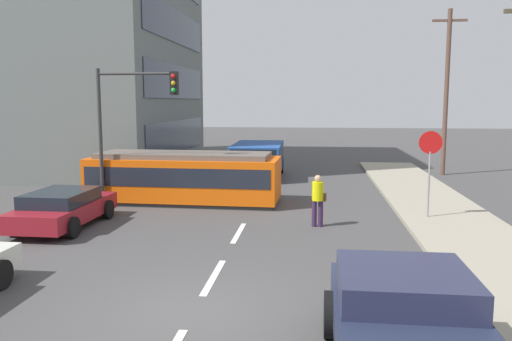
% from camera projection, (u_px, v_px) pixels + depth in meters
% --- Properties ---
extents(ground_plane, '(120.00, 120.00, 0.00)m').
position_uv_depth(ground_plane, '(254.00, 207.00, 19.69)').
color(ground_plane, '#454444').
extents(sidewalk_curb_right, '(3.20, 36.00, 0.14)m').
position_uv_depth(sidewalk_curb_right, '(470.00, 237.00, 15.00)').
color(sidewalk_curb_right, '#9D9581').
rests_on(sidewalk_curb_right, ground).
extents(lane_stripe_1, '(0.16, 2.40, 0.01)m').
position_uv_depth(lane_stripe_1, '(214.00, 277.00, 11.81)').
color(lane_stripe_1, silver).
rests_on(lane_stripe_1, ground).
extents(lane_stripe_2, '(0.16, 2.40, 0.01)m').
position_uv_depth(lane_stripe_2, '(239.00, 233.00, 15.75)').
color(lane_stripe_2, silver).
rests_on(lane_stripe_2, ground).
extents(lane_stripe_3, '(0.16, 2.40, 0.01)m').
position_uv_depth(lane_stripe_3, '(268.00, 180.00, 26.16)').
color(lane_stripe_3, silver).
rests_on(lane_stripe_3, ground).
extents(lane_stripe_4, '(0.16, 2.40, 0.01)m').
position_uv_depth(lane_stripe_4, '(277.00, 166.00, 32.07)').
color(lane_stripe_4, silver).
rests_on(lane_stripe_4, ground).
extents(corner_building, '(14.83, 14.41, 19.20)m').
position_uv_depth(corner_building, '(54.00, 6.00, 30.50)').
color(corner_building, slate).
rests_on(corner_building, ground).
extents(streetcar_tram, '(7.54, 2.77, 1.99)m').
position_uv_depth(streetcar_tram, '(184.00, 177.00, 20.42)').
color(streetcar_tram, '#EB580A').
rests_on(streetcar_tram, ground).
extents(city_bus, '(2.60, 5.10, 1.77)m').
position_uv_depth(city_bus, '(258.00, 158.00, 27.30)').
color(city_bus, '#214B99').
rests_on(city_bus, ground).
extents(pedestrian_crossing, '(0.47, 0.36, 1.67)m').
position_uv_depth(pedestrian_crossing, '(318.00, 198.00, 16.45)').
color(pedestrian_crossing, '#342040').
rests_on(pedestrian_crossing, ground).
extents(pickup_truck_parked, '(2.31, 5.01, 1.55)m').
position_uv_depth(pickup_truck_parked, '(409.00, 334.00, 7.14)').
color(pickup_truck_parked, '#1F273F').
rests_on(pickup_truck_parked, ground).
extents(parked_sedan_mid, '(2.09, 4.29, 1.19)m').
position_uv_depth(parked_sedan_mid, '(63.00, 208.00, 16.41)').
color(parked_sedan_mid, maroon).
rests_on(parked_sedan_mid, ground).
extents(stop_sign, '(0.76, 0.07, 2.88)m').
position_uv_depth(stop_sign, '(430.00, 156.00, 17.09)').
color(stop_sign, gray).
rests_on(stop_sign, sidewalk_curb_right).
extents(traffic_light_mast, '(3.08, 0.33, 5.19)m').
position_uv_depth(traffic_light_mast, '(130.00, 111.00, 19.00)').
color(traffic_light_mast, '#333333').
rests_on(traffic_light_mast, ground).
extents(utility_pole_mid, '(1.80, 0.24, 8.82)m').
position_uv_depth(utility_pole_mid, '(446.00, 90.00, 27.65)').
color(utility_pole_mid, brown).
rests_on(utility_pole_mid, ground).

